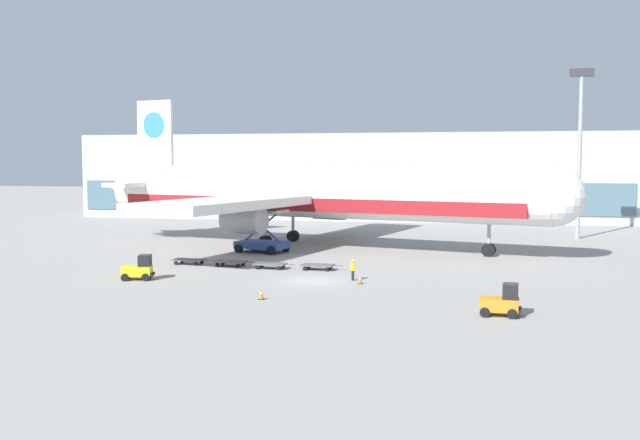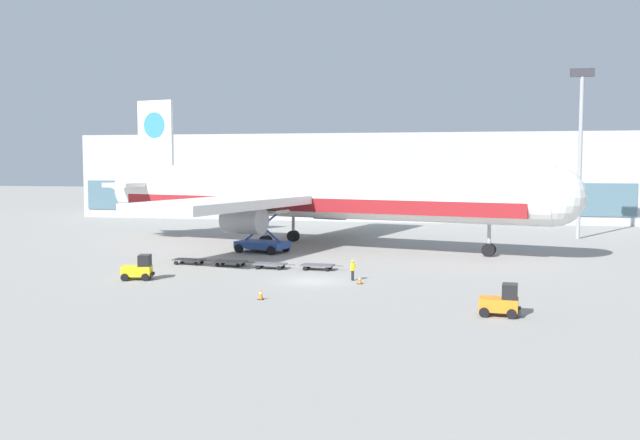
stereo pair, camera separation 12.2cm
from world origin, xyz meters
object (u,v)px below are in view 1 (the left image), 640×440
object	(u,v)px
light_mast	(580,140)
baggage_dolly_third	(270,264)
scissor_lift_loader	(262,234)
baggage_dolly_lead	(189,260)
traffic_cone_far	(261,294)
baggage_tug_mid	(502,302)
ground_crew_near	(353,268)
airplane_main	(306,194)
baggage_tug_foreground	(139,269)
baggage_dolly_trail	(318,266)
baggage_dolly_second	(230,262)
traffic_cone_near	(360,280)

from	to	relation	value
light_mast	baggage_dolly_third	bearing A→B (deg)	-133.42
scissor_lift_loader	baggage_dolly_lead	distance (m)	10.86
baggage_dolly_third	traffic_cone_far	xyz separation A→B (m)	(3.28, -13.80, -0.00)
baggage_tug_mid	ground_crew_near	world-z (taller)	baggage_tug_mid
airplane_main	baggage_tug_foreground	distance (m)	27.09
baggage_dolly_trail	ground_crew_near	distance (m)	6.24
airplane_main	baggage_dolly_third	xyz separation A→B (m)	(0.87, -17.63, -5.45)
light_mast	baggage_dolly_second	world-z (taller)	light_mast
baggage_tug_mid	traffic_cone_near	bearing A→B (deg)	141.71
baggage_dolly_trail	traffic_cone_near	bearing A→B (deg)	-50.71
ground_crew_near	scissor_lift_loader	bearing A→B (deg)	2.71
airplane_main	traffic_cone_near	size ratio (longest dim) A/B	83.70
airplane_main	traffic_cone_far	distance (m)	32.17
baggage_dolly_lead	ground_crew_near	bearing A→B (deg)	-16.86
ground_crew_near	traffic_cone_far	size ratio (longest dim) A/B	2.11
baggage_dolly_trail	ground_crew_near	size ratio (longest dim) A/B	2.25
light_mast	baggage_dolly_lead	xyz separation A→B (m)	(-38.21, -30.79, -11.74)
baggage_tug_mid	baggage_dolly_lead	bearing A→B (deg)	153.20
scissor_lift_loader	traffic_cone_far	distance (m)	25.93
scissor_lift_loader	baggage_dolly_trail	distance (m)	13.75
ground_crew_near	baggage_tug_foreground	bearing A→B (deg)	65.64
baggage_dolly_third	light_mast	bearing A→B (deg)	49.34
light_mast	baggage_tug_mid	bearing A→B (deg)	-103.00
baggage_dolly_second	baggage_dolly_lead	bearing A→B (deg)	178.93
baggage_dolly_third	baggage_dolly_trail	bearing A→B (deg)	4.82
scissor_lift_loader	ground_crew_near	world-z (taller)	scissor_lift_loader
airplane_main	scissor_lift_loader	xyz separation A→B (m)	(-3.15, -6.60, -3.94)
light_mast	baggage_dolly_trail	distance (m)	42.59
light_mast	traffic_cone_far	world-z (taller)	light_mast
light_mast	scissor_lift_loader	bearing A→B (deg)	-148.63
scissor_lift_loader	baggage_dolly_third	size ratio (longest dim) A/B	1.55
airplane_main	traffic_cone_far	xyz separation A→B (m)	(4.15, -31.43, -5.45)
baggage_dolly_lead	traffic_cone_near	xyz separation A→B (m)	(16.99, -7.23, -0.06)
baggage_dolly_second	traffic_cone_near	world-z (taller)	traffic_cone_near
scissor_lift_loader	baggage_tug_foreground	world-z (taller)	scissor_lift_loader
airplane_main	baggage_dolly_second	size ratio (longest dim) A/B	15.27
scissor_lift_loader	light_mast	bearing A→B (deg)	45.68
baggage_dolly_second	traffic_cone_far	world-z (taller)	traffic_cone_far
baggage_tug_foreground	baggage_dolly_trail	size ratio (longest dim) A/B	0.73
baggage_dolly_lead	baggage_dolly_third	xyz separation A→B (m)	(8.07, -1.07, 0.00)
baggage_dolly_third	scissor_lift_loader	bearing A→B (deg)	112.75
baggage_dolly_second	baggage_tug_mid	bearing A→B (deg)	-32.89
baggage_dolly_third	traffic_cone_far	size ratio (longest dim) A/B	4.75
baggage_tug_mid	traffic_cone_far	size ratio (longest dim) A/B	3.27
scissor_lift_loader	baggage_dolly_trail	size ratio (longest dim) A/B	1.55
baggage_dolly_lead	airplane_main	bearing A→B (deg)	69.27
baggage_tug_mid	ground_crew_near	bearing A→B (deg)	139.82
airplane_main	scissor_lift_loader	size ratio (longest dim) A/B	9.86
baggage_dolly_third	baggage_tug_foreground	bearing A→B (deg)	-135.07
baggage_dolly_trail	baggage_tug_foreground	bearing A→B (deg)	-145.47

